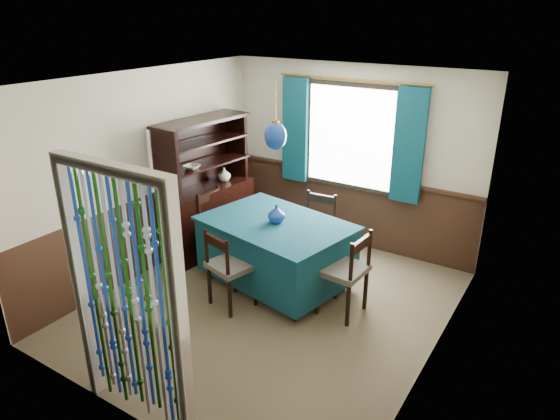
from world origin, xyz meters
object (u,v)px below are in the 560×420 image
Objects in this scene: chair_near at (229,267)px; sideboard at (206,207)px; vase_sideboard at (224,174)px; chair_far at (316,228)px; pendant_lamp at (276,136)px; chair_left at (220,225)px; bowl_shelf at (192,167)px; chair_right at (345,271)px; vase_table at (276,215)px; dining_table at (276,249)px.

sideboard is at bearing 154.67° from chair_near.
sideboard is 0.52m from vase_sideboard.
chair_near reaches higher than chair_far.
chair_near is 1.15× the size of pendant_lamp.
chair_left is at bearing 26.89° from chair_far.
pendant_lamp reaches higher than bowl_shelf.
bowl_shelf is (-2.24, 0.13, 0.76)m from chair_right.
sideboard is at bearing 167.28° from vase_table.
bowl_shelf is at bearing -72.38° from sideboard.
vase_sideboard reaches higher than chair_right.
sideboard is (-1.33, 0.30, 0.16)m from dining_table.
vase_sideboard is at bearing 153.13° from pendant_lamp.
chair_far is at bearing 80.61° from pendant_lamp.
dining_table is at bearing -6.86° from sideboard.
vase_sideboard is at bearing 0.61° from chair_far.
dining_table is 1.52m from vase_sideboard.
vase_table is (0.01, -0.00, -0.93)m from pendant_lamp.
chair_left is 0.80m from vase_sideboard.
dining_table is 8.60× the size of bowl_shelf.
dining_table is 2.04× the size of chair_near.
chair_left is at bearing 149.18° from chair_near.
pendant_lamp is at bearing -6.86° from sideboard.
vase_table is (0.01, -0.00, 0.45)m from dining_table.
dining_table is 0.45m from vase_table.
sideboard reaches higher than chair_far.
chair_near is 1.11m from chair_left.
chair_right is at bearing 3.62° from dining_table.
bowl_shelf is (-1.39, -0.75, 0.79)m from chair_far.
vase_sideboard is (-1.39, -0.12, 0.53)m from chair_far.
pendant_lamp is 4.15× the size of vase_table.
chair_right reaches higher than chair_far.
sideboard reaches higher than chair_near.
chair_left reaches higher than dining_table.
chair_right is 2.37m from bowl_shelf.
dining_table is 1.95× the size of chair_left.
pendant_lamp reaches higher than chair_right.
dining_table is at bearing 159.51° from vase_table.
chair_left is 4.71× the size of vase_sideboard.
vase_sideboard reaches higher than chair_left.
sideboard is (-1.45, -0.47, 0.14)m from chair_far.
bowl_shelf reaches higher than vase_sideboard.
chair_far is 1.14× the size of pendant_lamp.
dining_table is 2.34× the size of pendant_lamp.
pendant_lamp reaches higher than chair_left.
pendant_lamp reaches higher than vase_table.
chair_left is (-0.94, 0.11, 0.04)m from dining_table.
chair_near is 0.95× the size of chair_left.
chair_right is 2.42m from vase_sideboard.
chair_far is at bearing 23.57° from sideboard.
chair_left is (-1.07, -0.65, 0.02)m from chair_far.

